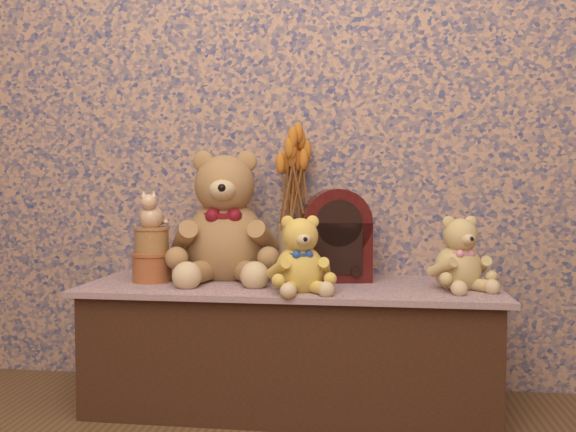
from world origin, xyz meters
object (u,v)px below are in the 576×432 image
at_px(cathedral_radio, 336,234).
at_px(ceramic_vase, 294,251).
at_px(biscuit_tin_lower, 152,268).
at_px(teddy_medium, 300,251).
at_px(teddy_large, 225,210).
at_px(teddy_small, 458,250).
at_px(cat_figurine, 151,209).

distance_m(cathedral_radio, ceramic_vase, 0.18).
bearing_deg(cathedral_radio, biscuit_tin_lower, -179.44).
bearing_deg(biscuit_tin_lower, ceramic_vase, 18.56).
xyz_separation_m(teddy_medium, ceramic_vase, (-0.05, 0.28, -0.03)).
bearing_deg(cathedral_radio, teddy_medium, -123.52).
distance_m(teddy_large, ceramic_vase, 0.30).
distance_m(teddy_medium, teddy_small, 0.53).
bearing_deg(ceramic_vase, cathedral_radio, -13.72).
height_order(teddy_large, cathedral_radio, teddy_large).
height_order(cathedral_radio, ceramic_vase, cathedral_radio).
relative_size(ceramic_vase, biscuit_tin_lower, 1.45).
bearing_deg(teddy_small, cat_figurine, 157.02).
relative_size(cathedral_radio, cat_figurine, 2.46).
xyz_separation_m(teddy_large, teddy_small, (0.82, -0.12, -0.12)).
bearing_deg(cat_figurine, teddy_medium, -17.88).
bearing_deg(cat_figurine, biscuit_tin_lower, 0.00).
distance_m(teddy_small, cat_figurine, 1.07).
relative_size(ceramic_vase, cat_figurine, 1.48).
bearing_deg(cathedral_radio, cat_figurine, -179.44).
bearing_deg(biscuit_tin_lower, teddy_medium, -12.25).
relative_size(teddy_medium, ceramic_vase, 1.33).
bearing_deg(cathedral_radio, teddy_small, -28.54).
xyz_separation_m(teddy_medium, cathedral_radio, (0.10, 0.25, 0.03)).
height_order(teddy_medium, biscuit_tin_lower, teddy_medium).
xyz_separation_m(teddy_medium, cat_figurine, (-0.55, 0.12, 0.13)).
distance_m(biscuit_tin_lower, cat_figurine, 0.21).
relative_size(biscuit_tin_lower, cat_figurine, 1.02).
xyz_separation_m(cathedral_radio, cat_figurine, (-0.65, -0.13, 0.09)).
bearing_deg(cathedral_radio, teddy_large, 171.97).
bearing_deg(biscuit_tin_lower, teddy_small, -0.45).
xyz_separation_m(teddy_small, cathedral_radio, (-0.41, 0.13, 0.04)).
bearing_deg(ceramic_vase, cat_figurine, -161.44).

